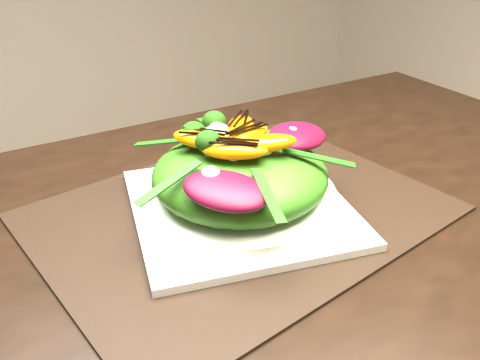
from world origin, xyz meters
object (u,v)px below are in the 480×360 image
placemat (240,212)px  plate_base (240,207)px  salad_bowl (240,198)px  orange_segment (233,136)px  lettuce_mound (240,175)px

placemat → plate_base: plate_base is taller
plate_base → salad_bowl: 0.01m
plate_base → salad_bowl: bearing=-135.0°
salad_bowl → orange_segment: orange_segment is taller
salad_bowl → orange_segment: 0.07m
plate_base → lettuce_mound: (-0.00, -0.00, 0.04)m
plate_base → orange_segment: size_ratio=3.42×
placemat → plate_base: (0.00, 0.00, 0.01)m
placemat → salad_bowl: bearing=180.0°
plate_base → placemat: bearing=-90.0°
plate_base → salad_bowl: salad_bowl is taller
lettuce_mound → orange_segment: bearing=96.9°
placemat → orange_segment: 0.09m
salad_bowl → lettuce_mound: bearing=0.0°
lettuce_mound → orange_segment: (-0.00, 0.01, 0.04)m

